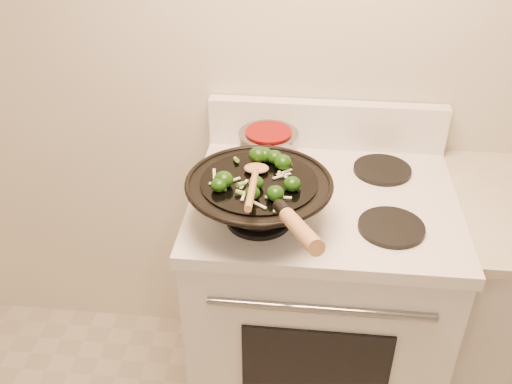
# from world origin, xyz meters

# --- Properties ---
(stove) EXTENTS (0.78, 0.67, 1.08)m
(stove) POSITION_xyz_m (-0.11, 1.17, 0.47)
(stove) COLOR white
(stove) RESTS_ON ground
(wok) EXTENTS (0.39, 0.63, 0.26)m
(wok) POSITION_xyz_m (-0.29, 1.02, 1.00)
(wok) COLOR black
(wok) RESTS_ON stove
(stirfry) EXTENTS (0.24, 0.27, 0.05)m
(stirfry) POSITION_xyz_m (-0.29, 1.03, 1.07)
(stirfry) COLOR #133A09
(stirfry) RESTS_ON wok
(wooden_spoon) EXTENTS (0.07, 0.31, 0.08)m
(wooden_spoon) POSITION_xyz_m (-0.30, 0.98, 1.08)
(wooden_spoon) COLOR #AF7945
(wooden_spoon) RESTS_ON wok
(saucepan) EXTENTS (0.19, 0.30, 0.11)m
(saucepan) POSITION_xyz_m (-0.29, 1.32, 0.99)
(saucepan) COLOR gray
(saucepan) RESTS_ON stove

